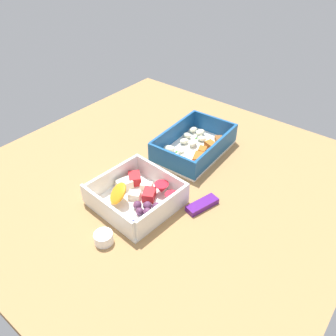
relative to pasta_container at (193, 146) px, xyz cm
name	(u,v)px	position (x,y,z in cm)	size (l,w,h in cm)	color
table_surface	(164,181)	(12.37, 0.73, -2.64)	(80.00, 80.00, 2.00)	#9E7547
pasta_container	(193,146)	(0.00, 0.00, 0.00)	(20.63, 13.97, 5.29)	white
fruit_bowl	(139,196)	(21.84, 1.92, 0.04)	(16.02, 16.25, 5.15)	white
candy_bar	(202,205)	(14.84, 12.73, -1.04)	(7.00, 2.40, 1.20)	#51197A
paper_cup_liner	(104,238)	(33.40, 3.93, -0.59)	(3.45, 3.45, 2.11)	white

